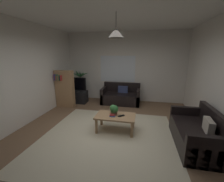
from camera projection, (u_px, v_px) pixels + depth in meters
name	position (u px, v px, depth m)	size (l,w,h in m)	color
floor	(110.00, 133.00, 3.75)	(4.94, 5.75, 0.02)	brown
rug	(108.00, 137.00, 3.55)	(3.21, 3.16, 0.01)	beige
wall_back	(125.00, 67.00, 6.14)	(5.06, 0.06, 2.89)	silver
wall_left	(19.00, 75.00, 3.89)	(0.06, 5.75, 2.89)	silver
ceiling	(109.00, 9.00, 3.03)	(4.94, 5.75, 0.02)	white
window_pane	(118.00, 69.00, 6.19)	(1.49, 0.01, 1.10)	white
couch_under_window	(121.00, 97.00, 5.98)	(1.54, 0.81, 0.82)	black
couch_right_side	(197.00, 134.00, 3.18)	(0.81, 1.56, 0.82)	black
coffee_table	(115.00, 118.00, 3.78)	(1.02, 0.59, 0.44)	#A87F56
book_on_table_0	(113.00, 116.00, 3.70)	(0.15, 0.10, 0.02)	#2D4C8C
book_on_table_1	(112.00, 115.00, 3.71)	(0.13, 0.11, 0.03)	#B22D2D
remote_on_table_0	(121.00, 116.00, 3.70)	(0.05, 0.16, 0.02)	black
remote_on_table_1	(122.00, 116.00, 3.71)	(0.05, 0.16, 0.02)	black
potted_plant_on_table	(114.00, 109.00, 3.76)	(0.22, 0.22, 0.28)	brown
tv_stand	(76.00, 97.00, 6.08)	(0.90, 0.44, 0.50)	black
tv	(75.00, 84.00, 5.93)	(0.92, 0.16, 0.57)	black
potted_palm_corner	(81.00, 87.00, 6.52)	(0.83, 0.69, 1.35)	beige
bookshelf_corner	(65.00, 89.00, 5.48)	(0.70, 0.31, 1.40)	#A87F56
pendant_lamp	(116.00, 33.00, 3.26)	(0.37, 0.37, 0.55)	black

